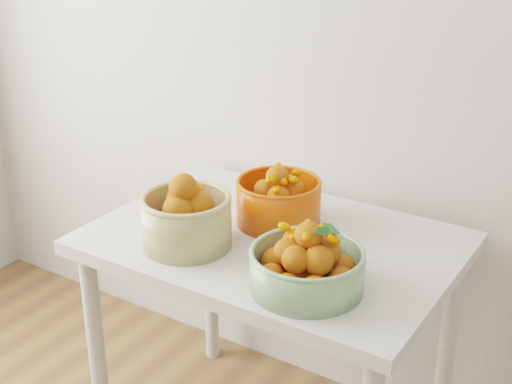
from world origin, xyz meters
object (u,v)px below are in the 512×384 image
bowl_green (307,266)px  bowl_orange (279,200)px  bowl_cream (186,218)px  table (273,267)px

bowl_green → bowl_orange: 0.37m
bowl_cream → bowl_green: size_ratio=1.03×
bowl_green → bowl_orange: (-0.25, 0.28, 0.01)m
bowl_orange → table: bearing=-66.9°
bowl_green → bowl_cream: bearing=176.5°
table → bowl_green: 0.32m
bowl_cream → bowl_green: 0.38m
table → bowl_orange: 0.19m
bowl_green → bowl_orange: bowl_green is taller
bowl_cream → bowl_orange: bearing=61.9°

